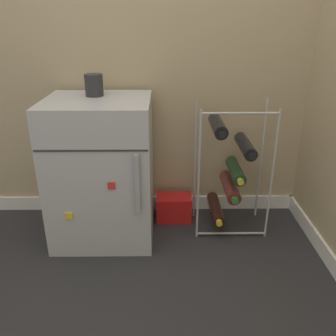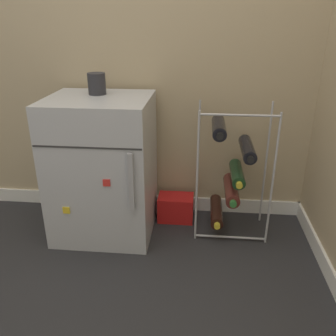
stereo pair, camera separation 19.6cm
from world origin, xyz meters
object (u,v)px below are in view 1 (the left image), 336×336
object	(u,v)px
soda_box	(174,207)
wine_rack	(229,170)
mini_fridge	(102,170)
fridge_top_cup	(94,85)

from	to	relation	value
soda_box	wine_rack	bearing A→B (deg)	-15.86
mini_fridge	fridge_top_cup	bearing A→B (deg)	106.21
fridge_top_cup	wine_rack	bearing A→B (deg)	-1.68
wine_rack	soda_box	distance (m)	0.43
mini_fridge	soda_box	distance (m)	0.53
soda_box	mini_fridge	bearing A→B (deg)	-160.28
wine_rack	soda_box	size ratio (longest dim) A/B	3.49
wine_rack	mini_fridge	bearing A→B (deg)	-175.55
wine_rack	fridge_top_cup	distance (m)	0.87
mini_fridge	wine_rack	bearing A→B (deg)	4.45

